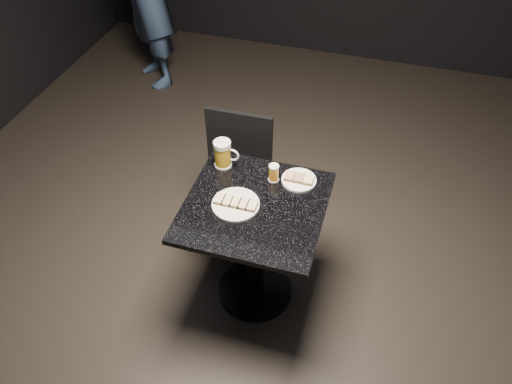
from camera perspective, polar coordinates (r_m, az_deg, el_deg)
floor at (r=3.08m, az=-0.11°, el=-11.24°), size 6.00×6.00×0.00m
plate_large at (r=2.49m, az=-2.33°, el=-1.44°), size 0.24×0.24×0.01m
plate_small at (r=2.62m, az=4.92°, el=1.35°), size 0.18×0.18×0.01m
table at (r=2.68m, az=-0.12°, el=-5.07°), size 0.70×0.70×0.75m
beer_mug at (r=2.67m, az=-3.78°, el=4.38°), size 0.14×0.10×0.16m
beer_tumbler at (r=2.60m, az=2.04°, el=2.20°), size 0.06×0.06×0.10m
chair at (r=3.03m, az=-2.51°, el=2.04°), size 0.41×0.41×0.87m
canapes_on_plate_large at (r=2.48m, az=-2.34°, el=-1.18°), size 0.22×0.07×0.02m
canapes_on_plate_small at (r=2.61m, az=4.94°, el=1.61°), size 0.15×0.07×0.02m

